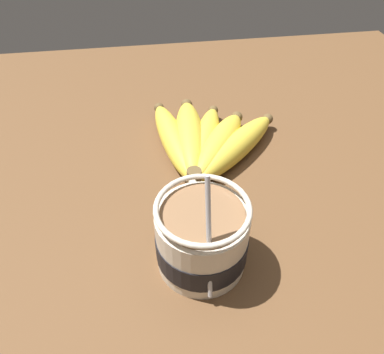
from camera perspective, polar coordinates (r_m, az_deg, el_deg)
The scene contains 3 objects.
table at distance 49.60cm, azimuth 0.30°, elevation -8.34°, with size 112.07×112.07×3.02cm.
coffee_mug at distance 41.83cm, azimuth 1.50°, elevation -9.22°, with size 14.31×10.32×15.23cm.
banana_bunch at distance 57.89cm, azimuth 1.90°, elevation 5.46°, with size 21.73×20.81×4.43cm.
Camera 1 is at (-30.75, 4.87, 40.12)cm, focal length 35.00 mm.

